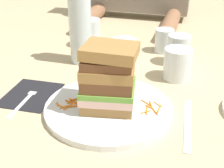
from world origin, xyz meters
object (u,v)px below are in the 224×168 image
(fork, at_px, (26,98))
(water_bottle, at_px, (80,21))
(empty_tumbler_1, at_px, (164,41))
(empty_tumbler_3, at_px, (124,51))
(juice_glass, at_px, (177,66))
(empty_tumbler_2, at_px, (90,33))
(sandwich, at_px, (109,78))
(napkin_dark, at_px, (31,94))
(knife, at_px, (188,125))
(empty_tumbler_0, at_px, (179,50))
(main_plate, at_px, (108,108))

(fork, xyz_separation_m, water_bottle, (0.05, 0.25, 0.12))
(empty_tumbler_1, bearing_deg, empty_tumbler_3, -128.90)
(water_bottle, xyz_separation_m, empty_tumbler_3, (0.13, 0.02, -0.09))
(juice_glass, relative_size, empty_tumbler_2, 0.92)
(sandwich, height_order, water_bottle, water_bottle)
(napkin_dark, bearing_deg, knife, -3.61)
(empty_tumbler_0, bearing_deg, napkin_dark, -137.90)
(water_bottle, bearing_deg, sandwich, -57.13)
(fork, distance_m, juice_glass, 0.40)
(main_plate, height_order, empty_tumbler_1, empty_tumbler_1)
(water_bottle, distance_m, empty_tumbler_1, 0.29)
(empty_tumbler_1, xyz_separation_m, empty_tumbler_2, (-0.25, -0.02, 0.01))
(main_plate, relative_size, sandwich, 1.94)
(knife, xyz_separation_m, empty_tumbler_1, (-0.11, 0.41, 0.04))
(napkin_dark, height_order, empty_tumbler_2, empty_tumbler_2)
(sandwich, distance_m, empty_tumbler_2, 0.42)
(empty_tumbler_0, bearing_deg, empty_tumbler_2, 167.75)
(main_plate, bearing_deg, sandwich, 8.39)
(sandwich, distance_m, knife, 0.20)
(main_plate, relative_size, juice_glass, 3.38)
(main_plate, distance_m, empty_tumbler_0, 0.34)
(main_plate, distance_m, empty_tumbler_1, 0.41)
(empty_tumbler_1, bearing_deg, napkin_dark, -125.97)
(empty_tumbler_3, bearing_deg, sandwich, -82.82)
(knife, bearing_deg, fork, 179.71)
(main_plate, distance_m, fork, 0.21)
(sandwich, bearing_deg, empty_tumbler_0, 68.60)
(napkin_dark, bearing_deg, water_bottle, 78.55)
(napkin_dark, relative_size, empty_tumbler_0, 1.68)
(sandwich, height_order, napkin_dark, sandwich)
(knife, height_order, empty_tumbler_1, empty_tumbler_1)
(empty_tumbler_3, bearing_deg, juice_glass, -19.63)
(napkin_dark, distance_m, empty_tumbler_3, 0.31)
(juice_glass, distance_m, water_bottle, 0.31)
(main_plate, relative_size, empty_tumbler_2, 3.12)
(knife, relative_size, empty_tumbler_0, 2.29)
(main_plate, distance_m, napkin_dark, 0.21)
(empty_tumbler_0, distance_m, empty_tumbler_1, 0.10)
(juice_glass, bearing_deg, empty_tumbler_0, 93.67)
(sandwich, xyz_separation_m, fork, (-0.21, -0.01, -0.08))
(water_bottle, bearing_deg, main_plate, -57.28)
(main_plate, bearing_deg, fork, -178.42)
(sandwich, distance_m, juice_glass, 0.25)
(knife, bearing_deg, empty_tumbler_2, 132.55)
(juice_glass, height_order, empty_tumbler_1, juice_glass)
(water_bottle, xyz_separation_m, empty_tumbler_2, (-0.02, 0.13, -0.08))
(empty_tumbler_0, bearing_deg, water_bottle, -166.66)
(napkin_dark, height_order, juice_glass, juice_glass)
(fork, distance_m, empty_tumbler_3, 0.33)
(empty_tumbler_1, height_order, empty_tumbler_2, empty_tumbler_2)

